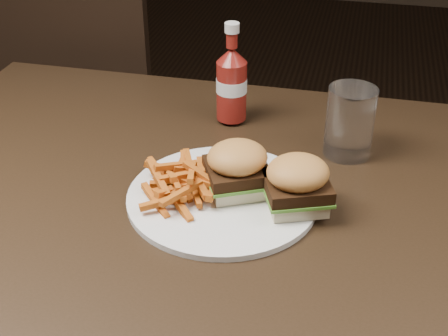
% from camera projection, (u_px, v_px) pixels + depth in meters
% --- Properties ---
extents(dining_table, '(1.20, 0.80, 0.04)m').
position_uv_depth(dining_table, '(243.00, 210.00, 0.94)').
color(dining_table, black).
rests_on(dining_table, ground).
extents(chair_far, '(0.49, 0.49, 0.04)m').
position_uv_depth(chair_far, '(101.00, 127.00, 1.79)').
color(chair_far, black).
rests_on(chair_far, ground).
extents(plate, '(0.28, 0.28, 0.01)m').
position_uv_depth(plate, '(222.00, 197.00, 0.92)').
color(plate, white).
rests_on(plate, dining_table).
extents(sandwich_half_a, '(0.10, 0.10, 0.02)m').
position_uv_depth(sandwich_half_a, '(237.00, 184.00, 0.92)').
color(sandwich_half_a, beige).
rests_on(sandwich_half_a, plate).
extents(sandwich_half_b, '(0.10, 0.10, 0.02)m').
position_uv_depth(sandwich_half_b, '(296.00, 200.00, 0.89)').
color(sandwich_half_b, beige).
rests_on(sandwich_half_b, plate).
extents(fries_pile, '(0.16, 0.16, 0.05)m').
position_uv_depth(fries_pile, '(181.00, 178.00, 0.92)').
color(fries_pile, '#B56123').
rests_on(fries_pile, plate).
extents(ketchup_bottle, '(0.06, 0.06, 0.11)m').
position_uv_depth(ketchup_bottle, '(232.00, 91.00, 1.11)').
color(ketchup_bottle, maroon).
rests_on(ketchup_bottle, dining_table).
extents(tumbler, '(0.09, 0.09, 0.12)m').
position_uv_depth(tumbler, '(350.00, 124.00, 1.01)').
color(tumbler, white).
rests_on(tumbler, dining_table).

